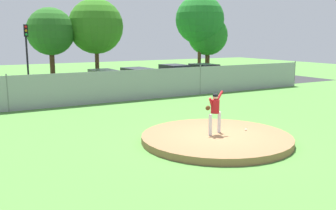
# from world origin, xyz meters

# --- Properties ---
(ground_plane) EXTENTS (80.00, 80.00, 0.00)m
(ground_plane) POSITION_xyz_m (0.00, 6.00, 0.00)
(ground_plane) COLOR #4C8438
(asphalt_strip) EXTENTS (44.00, 7.00, 0.01)m
(asphalt_strip) POSITION_xyz_m (0.00, 14.50, 0.00)
(asphalt_strip) COLOR #2B2B2D
(asphalt_strip) RESTS_ON ground_plane
(pitchers_mound) EXTENTS (5.65, 5.65, 0.26)m
(pitchers_mound) POSITION_xyz_m (0.00, 0.00, 0.13)
(pitchers_mound) COLOR olive
(pitchers_mound) RESTS_ON ground_plane
(pitcher_youth) EXTENTS (0.80, 0.32, 1.63)m
(pitcher_youth) POSITION_xyz_m (0.03, 0.16, 1.20)
(pitcher_youth) COLOR silver
(pitcher_youth) RESTS_ON pitchers_mound
(baseball) EXTENTS (0.07, 0.07, 0.07)m
(baseball) POSITION_xyz_m (1.41, -0.04, 0.29)
(baseball) COLOR white
(baseball) RESTS_ON pitchers_mound
(chainlink_fence) EXTENTS (30.56, 0.07, 2.01)m
(chainlink_fence) POSITION_xyz_m (0.00, 10.00, 0.95)
(chainlink_fence) COLOR gray
(chainlink_fence) RESTS_ON ground_plane
(parked_car_white) EXTENTS (2.17, 4.91, 1.60)m
(parked_car_white) POSITION_xyz_m (3.52, 14.47, 0.78)
(parked_car_white) COLOR silver
(parked_car_white) RESTS_ON ground_plane
(parked_car_teal) EXTENTS (2.02, 4.22, 1.71)m
(parked_car_teal) POSITION_xyz_m (6.91, 14.83, 0.81)
(parked_car_teal) COLOR #146066
(parked_car_teal) RESTS_ON ground_plane
(parked_car_burgundy) EXTENTS (1.89, 4.24, 1.65)m
(parked_car_burgundy) POSITION_xyz_m (9.88, 15.00, 0.79)
(parked_car_burgundy) COLOR maroon
(parked_car_burgundy) RESTS_ON ground_plane
(parked_car_charcoal) EXTENTS (1.80, 4.59, 1.59)m
(parked_car_charcoal) POSITION_xyz_m (0.81, 14.44, 0.77)
(parked_car_charcoal) COLOR #232328
(parked_car_charcoal) RESTS_ON ground_plane
(traffic_cone_orange) EXTENTS (0.40, 0.40, 0.55)m
(traffic_cone_orange) POSITION_xyz_m (-4.91, 17.59, 0.26)
(traffic_cone_orange) COLOR orange
(traffic_cone_orange) RESTS_ON asphalt_strip
(traffic_light_near) EXTENTS (0.28, 0.46, 4.80)m
(traffic_light_near) POSITION_xyz_m (-3.62, 18.80, 3.29)
(traffic_light_near) COLOR black
(traffic_light_near) RESTS_ON ground_plane
(tree_broad_right) EXTENTS (4.21, 4.21, 6.48)m
(tree_broad_right) POSITION_xyz_m (-0.79, 23.51, 4.35)
(tree_broad_right) COLOR #4C331E
(tree_broad_right) RESTS_ON ground_plane
(tree_bushy_near) EXTENTS (5.08, 5.08, 7.41)m
(tree_bushy_near) POSITION_xyz_m (3.25, 23.03, 4.85)
(tree_bushy_near) COLOR #4C331E
(tree_bushy_near) RESTS_ON ground_plane
(tree_broad_left) EXTENTS (5.11, 5.11, 8.25)m
(tree_broad_left) POSITION_xyz_m (14.33, 22.23, 5.68)
(tree_broad_left) COLOR #4C331E
(tree_broad_left) RESTS_ON ground_plane
(tree_leaning_west) EXTENTS (4.27, 4.27, 6.22)m
(tree_leaning_west) POSITION_xyz_m (15.43, 22.28, 4.06)
(tree_leaning_west) COLOR #4C331E
(tree_leaning_west) RESTS_ON ground_plane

